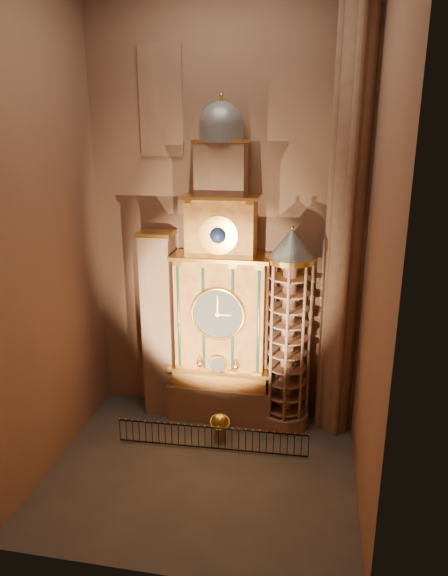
% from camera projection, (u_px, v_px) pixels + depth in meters
% --- Properties ---
extents(floor, '(14.00, 14.00, 0.00)m').
position_uv_depth(floor, '(202.00, 470.00, 23.86)').
color(floor, '#383330').
rests_on(floor, ground).
extents(wall_back, '(22.00, 0.00, 22.00)m').
position_uv_depth(wall_back, '(225.00, 215.00, 26.27)').
color(wall_back, '#896449').
rests_on(wall_back, floor).
extents(wall_left, '(0.00, 22.00, 22.00)m').
position_uv_depth(wall_left, '(39.00, 232.00, 21.85)').
color(wall_left, '#896449').
rests_on(wall_left, floor).
extents(wall_right, '(0.00, 22.00, 22.00)m').
position_uv_depth(wall_right, '(378.00, 244.00, 19.41)').
color(wall_right, '#896449').
rests_on(wall_right, floor).
extents(astronomical_clock, '(5.60, 2.41, 16.70)m').
position_uv_depth(astronomical_clock, '(222.00, 301.00, 26.56)').
color(astronomical_clock, '#8C634C').
rests_on(astronomical_clock, floor).
extents(portrait_tower, '(1.80, 1.60, 10.20)m').
position_uv_depth(portrait_tower, '(160.00, 324.00, 27.62)').
color(portrait_tower, '#8C634C').
rests_on(portrait_tower, floor).
extents(stair_turret, '(2.50, 2.50, 10.80)m').
position_uv_depth(stair_turret, '(288.00, 333.00, 26.12)').
color(stair_turret, '#8C634C').
rests_on(stair_turret, floor).
extents(gothic_pier, '(2.04, 2.04, 22.00)m').
position_uv_depth(gothic_pier, '(348.00, 222.00, 24.27)').
color(gothic_pier, '#8C634C').
rests_on(gothic_pier, floor).
extents(stained_glass_window, '(2.20, 0.14, 5.20)m').
position_uv_depth(stained_glass_window, '(161.00, 101.00, 25.13)').
color(stained_glass_window, navy).
rests_on(stained_glass_window, wall_back).
extents(celestial_globe, '(1.22, 1.18, 1.46)m').
position_uv_depth(celestial_globe, '(220.00, 425.00, 25.95)').
color(celestial_globe, '#8C634C').
rests_on(celestial_globe, floor).
extents(iron_railing, '(9.41, 0.35, 1.21)m').
position_uv_depth(iron_railing, '(212.00, 438.00, 25.19)').
color(iron_railing, black).
rests_on(iron_railing, floor).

